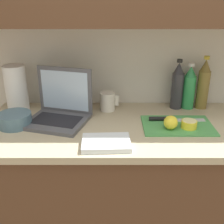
# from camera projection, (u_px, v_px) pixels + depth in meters

# --- Properties ---
(counter_unit) EXTENTS (1.95, 0.65, 0.93)m
(counter_unit) POSITION_uv_depth(u_px,v_px,m) (164.00, 194.00, 1.66)
(counter_unit) COLOR brown
(counter_unit) RESTS_ON ground_plane
(laptop) EXTENTS (0.37, 0.34, 0.28)m
(laptop) POSITION_uv_depth(u_px,v_px,m) (59.00, 109.00, 1.52)
(laptop) COLOR #515156
(laptop) RESTS_ON counter_unit
(cutting_board) EXTENTS (0.36, 0.24, 0.01)m
(cutting_board) POSITION_uv_depth(u_px,v_px,m) (177.00, 125.00, 1.47)
(cutting_board) COLOR #4C9E51
(cutting_board) RESTS_ON counter_unit
(knife) EXTENTS (0.30, 0.04, 0.02)m
(knife) POSITION_uv_depth(u_px,v_px,m) (166.00, 119.00, 1.51)
(knife) COLOR silver
(knife) RESTS_ON cutting_board
(lemon_half_cut) EXTENTS (0.08, 0.08, 0.04)m
(lemon_half_cut) POSITION_uv_depth(u_px,v_px,m) (188.00, 124.00, 1.42)
(lemon_half_cut) COLOR yellow
(lemon_half_cut) RESTS_ON cutting_board
(lemon_whole_beside) EXTENTS (0.07, 0.07, 0.07)m
(lemon_whole_beside) POSITION_uv_depth(u_px,v_px,m) (171.00, 122.00, 1.41)
(lemon_whole_beside) COLOR yellow
(lemon_whole_beside) RESTS_ON cutting_board
(bottle_green_soda) EXTENTS (0.07, 0.07, 0.31)m
(bottle_green_soda) POSITION_uv_depth(u_px,v_px,m) (203.00, 85.00, 1.65)
(bottle_green_soda) COLOR olive
(bottle_green_soda) RESTS_ON counter_unit
(bottle_oil_tall) EXTENTS (0.07, 0.07, 0.27)m
(bottle_oil_tall) POSITION_uv_depth(u_px,v_px,m) (188.00, 88.00, 1.66)
(bottle_oil_tall) COLOR #2D934C
(bottle_oil_tall) RESTS_ON counter_unit
(bottle_water_clear) EXTENTS (0.07, 0.07, 0.30)m
(bottle_water_clear) POSITION_uv_depth(u_px,v_px,m) (177.00, 86.00, 1.65)
(bottle_water_clear) COLOR #333338
(bottle_water_clear) RESTS_ON counter_unit
(measuring_cup) EXTENTS (0.11, 0.09, 0.11)m
(measuring_cup) POSITION_uv_depth(u_px,v_px,m) (107.00, 101.00, 1.65)
(measuring_cup) COLOR silver
(measuring_cup) RESTS_ON counter_unit
(bowl_white) EXTENTS (0.17, 0.17, 0.07)m
(bowl_white) POSITION_uv_depth(u_px,v_px,m) (14.00, 120.00, 1.46)
(bowl_white) COLOR slate
(bowl_white) RESTS_ON counter_unit
(paper_towel_roll) EXTENTS (0.12, 0.12, 0.27)m
(paper_towel_roll) POSITION_uv_depth(u_px,v_px,m) (16.00, 88.00, 1.62)
(paper_towel_roll) COLOR white
(paper_towel_roll) RESTS_ON counter_unit
(dish_towel) EXTENTS (0.23, 0.17, 0.02)m
(dish_towel) POSITION_uv_depth(u_px,v_px,m) (106.00, 143.00, 1.28)
(dish_towel) COLOR white
(dish_towel) RESTS_ON counter_unit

